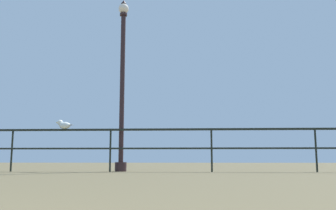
% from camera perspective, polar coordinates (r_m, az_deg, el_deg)
% --- Properties ---
extents(pier_railing, '(23.83, 0.05, 1.01)m').
position_cam_1_polar(pier_railing, '(8.80, -8.93, -5.31)').
color(pier_railing, black).
rests_on(pier_railing, ground_plane).
extents(lamppost_center, '(0.28, 0.28, 4.34)m').
position_cam_1_polar(lamppost_center, '(9.18, -7.13, 3.59)').
color(lamppost_center, '#2E1E1F').
rests_on(lamppost_center, ground_plane).
extents(seagull_on_rail, '(0.46, 0.25, 0.22)m').
position_cam_1_polar(seagull_on_rail, '(9.14, -15.89, -2.97)').
color(seagull_on_rail, white).
rests_on(seagull_on_rail, pier_railing).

